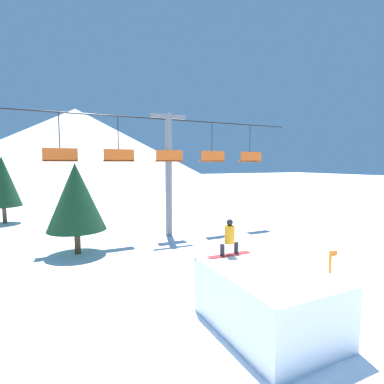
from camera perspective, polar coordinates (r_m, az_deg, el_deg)
ground_plane at (r=10.19m, az=20.75°, el=-22.71°), size 220.00×220.00×0.00m
mountain_ridge at (r=78.30m, az=-21.16°, el=8.15°), size 68.51×68.51×17.70m
snow_ramp at (r=9.35m, az=14.05°, el=-19.25°), size 2.73×3.83×1.74m
snowboarder at (r=9.98m, az=7.16°, el=-8.68°), size 1.55×0.34×1.21m
chairlift at (r=19.52m, az=-4.45°, el=5.37°), size 18.93×0.44×7.94m
pine_tree_near at (r=16.65m, az=-21.25°, el=-0.88°), size 3.01×3.01×4.78m
pine_tree_far at (r=27.73m, az=-32.39°, el=1.71°), size 2.67×2.67×5.33m
trail_marker at (r=12.68m, az=24.82°, el=-13.17°), size 0.41×0.10×1.51m
distant_skier at (r=23.80m, az=-19.23°, el=-4.70°), size 0.24×0.24×1.23m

